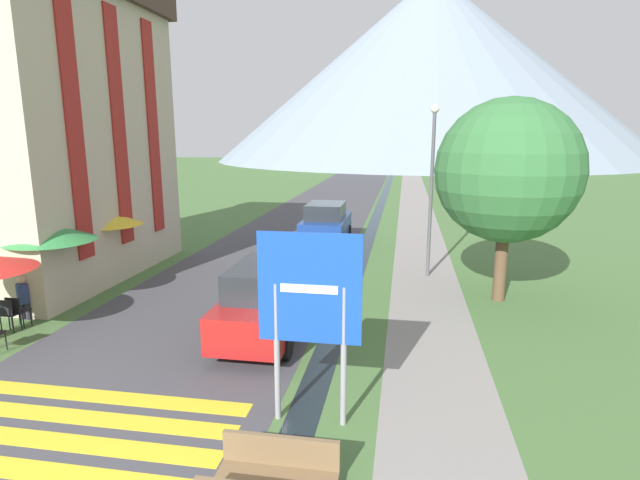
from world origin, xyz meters
TOP-DOWN VIEW (x-y plane):
  - ground_plane at (0.00, 20.00)m, footprint 160.00×160.00m
  - road at (-2.50, 30.00)m, footprint 6.40×60.00m
  - footpath at (3.60, 30.00)m, footprint 2.20×60.00m
  - drainage_channel at (1.20, 30.00)m, footprint 0.60×60.00m
  - crosswalk_marking at (-2.50, 3.50)m, footprint 5.44×2.54m
  - mountain_distant at (6.87, 97.56)m, footprint 80.15×80.15m
  - hotel_building at (-9.39, 12.00)m, footprint 6.48×8.67m
  - road_sign at (1.35, 4.40)m, footprint 1.72×0.11m
  - parked_car_near at (-0.40, 8.00)m, footprint 1.75×4.38m
  - parked_car_far at (-0.65, 18.82)m, footprint 1.97×4.05m
  - cafe_chair_far_right at (-6.64, 9.85)m, footprint 0.40×0.40m
  - cafe_chair_near_left at (-6.73, 7.26)m, footprint 0.40×0.40m
  - cafe_chair_near_right at (-6.79, 7.06)m, footprint 0.40×0.40m
  - cafe_chair_middle at (-6.68, 8.74)m, footprint 0.40×0.40m
  - cafe_umbrella_middle_green at (-6.82, 8.86)m, footprint 2.44×2.44m
  - cafe_umbrella_rear_yellow at (-6.75, 11.60)m, footprint 2.14×2.14m
  - person_seated_near at (-7.04, 7.89)m, footprint 0.32×0.32m
  - streetlamp at (3.70, 13.97)m, footprint 0.28×0.28m
  - tree_by_path at (5.68, 11.68)m, footprint 4.09×4.09m

SIDE VIEW (x-z plane):
  - ground_plane at x=0.00m, z-range 0.00..0.00m
  - drainage_channel at x=1.20m, z-range 0.00..0.00m
  - road at x=-2.50m, z-range 0.00..0.01m
  - footpath at x=3.60m, z-range 0.00..0.01m
  - crosswalk_marking at x=-2.50m, z-range 0.00..0.01m
  - cafe_chair_far_right at x=-6.64m, z-range 0.09..0.94m
  - cafe_chair_near_left at x=-6.73m, z-range 0.09..0.94m
  - cafe_chair_near_right at x=-6.79m, z-range 0.09..0.94m
  - cafe_chair_middle at x=-6.68m, z-range 0.09..0.94m
  - person_seated_near at x=-7.04m, z-range 0.06..1.27m
  - parked_car_near at x=-0.40m, z-range 0.00..1.82m
  - parked_car_far at x=-0.65m, z-range 0.00..1.82m
  - road_sign at x=1.35m, z-range 0.46..3.77m
  - cafe_umbrella_rear_yellow at x=-6.75m, z-range 0.95..3.28m
  - cafe_umbrella_middle_green at x=-6.82m, z-range 0.97..3.42m
  - streetlamp at x=3.70m, z-range 0.49..6.28m
  - tree_by_path at x=5.68m, z-range 0.88..6.75m
  - hotel_building at x=-9.39m, z-range 0.43..10.46m
  - mountain_distant at x=6.87m, z-range 0.00..33.74m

